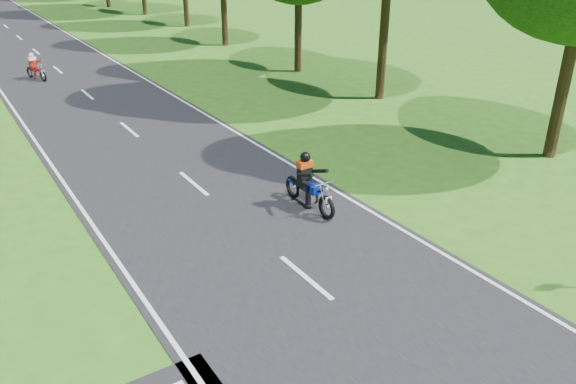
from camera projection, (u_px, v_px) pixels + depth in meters
ground at (364, 326)px, 10.89m from camera, size 160.00×160.00×0.00m
rider_near_blue at (309, 181)px, 15.19m from camera, size 0.66×1.90×1.57m
rider_far_red at (35, 66)px, 28.46m from camera, size 0.99×1.69×1.33m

